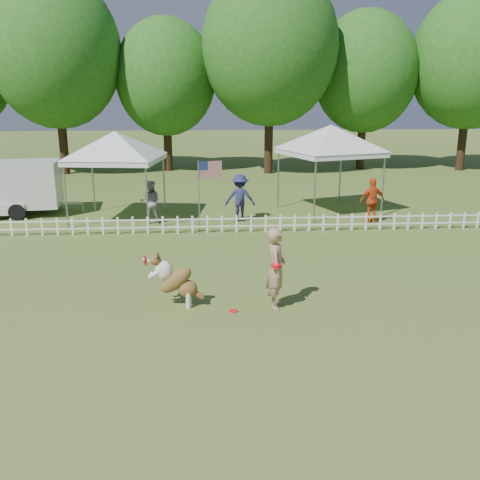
{
  "coord_description": "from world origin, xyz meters",
  "views": [
    {
      "loc": [
        -0.82,
        -10.67,
        4.59
      ],
      "look_at": [
        0.03,
        2.0,
        1.1
      ],
      "focal_mm": 40.0,
      "sensor_mm": 36.0,
      "label": 1
    }
  ],
  "objects": [
    {
      "name": "tree_far_right",
      "position": [
        15.0,
        21.5,
        5.7
      ],
      "size": [
        7.0,
        7.0,
        11.4
      ],
      "primitive_type": null,
      "color": "#245819",
      "rests_on": "ground"
    },
    {
      "name": "canopy_tent_right",
      "position": [
        4.11,
        10.09,
        1.68
      ],
      "size": [
        4.11,
        4.11,
        3.35
      ],
      "primitive_type": null,
      "rotation": [
        0.0,
        0.0,
        0.32
      ],
      "color": "white",
      "rests_on": "ground"
    },
    {
      "name": "handler",
      "position": [
        0.72,
        0.33,
        0.9
      ],
      "size": [
        0.53,
        0.72,
        1.81
      ],
      "primitive_type": "imported",
      "rotation": [
        0.0,
        0.0,
        1.42
      ],
      "color": "tan",
      "rests_on": "ground"
    },
    {
      "name": "flag_pole",
      "position": [
        -1.01,
        7.32,
        1.22
      ],
      "size": [
        0.89,
        0.47,
        2.43
      ],
      "primitive_type": null,
      "rotation": [
        0.0,
        0.0,
        0.42
      ],
      "color": "gray",
      "rests_on": "ground"
    },
    {
      "name": "spectator_c",
      "position": [
        5.28,
        8.11,
        0.82
      ],
      "size": [
        1.01,
        0.55,
        1.64
      ],
      "primitive_type": "imported",
      "rotation": [
        0.0,
        0.0,
        3.31
      ],
      "color": "#DD4C1A",
      "rests_on": "ground"
    },
    {
      "name": "tree_center_left",
      "position": [
        -3.0,
        22.5,
        4.9
      ],
      "size": [
        6.0,
        6.0,
        9.8
      ],
      "primitive_type": null,
      "color": "#245819",
      "rests_on": "ground"
    },
    {
      "name": "spectator_a",
      "position": [
        -2.79,
        8.61,
        0.78
      ],
      "size": [
        0.79,
        0.63,
        1.56
      ],
      "primitive_type": "imported",
      "rotation": [
        0.0,
        0.0,
        3.2
      ],
      "color": "gray",
      "rests_on": "ground"
    },
    {
      "name": "tree_center_right",
      "position": [
        3.0,
        21.0,
        6.3
      ],
      "size": [
        7.6,
        7.6,
        12.6
      ],
      "primitive_type": null,
      "color": "#245819",
      "rests_on": "ground"
    },
    {
      "name": "dog",
      "position": [
        -1.47,
        0.51,
        0.61
      ],
      "size": [
        1.22,
        0.48,
        1.23
      ],
      "primitive_type": null,
      "rotation": [
        0.0,
        0.0,
        -0.07
      ],
      "color": "brown",
      "rests_on": "ground"
    },
    {
      "name": "picket_fence",
      "position": [
        0.0,
        7.0,
        0.3
      ],
      "size": [
        22.0,
        0.08,
        0.6
      ],
      "primitive_type": null,
      "color": "white",
      "rests_on": "ground"
    },
    {
      "name": "tree_right",
      "position": [
        9.0,
        22.5,
        5.2
      ],
      "size": [
        6.2,
        6.2,
        10.4
      ],
      "primitive_type": null,
      "color": "#245819",
      "rests_on": "ground"
    },
    {
      "name": "spectator_b",
      "position": [
        0.49,
        8.76,
        0.87
      ],
      "size": [
        1.18,
        0.75,
        1.73
      ],
      "primitive_type": "imported",
      "rotation": [
        0.0,
        0.0,
        3.05
      ],
      "color": "navy",
      "rests_on": "ground"
    },
    {
      "name": "ground",
      "position": [
        0.0,
        0.0,
        0.0
      ],
      "size": [
        120.0,
        120.0,
        0.0
      ],
      "primitive_type": "plane",
      "color": "#33571B",
      "rests_on": "ground"
    },
    {
      "name": "frisbee_on_turf",
      "position": [
        -0.23,
        0.13,
        0.01
      ],
      "size": [
        0.24,
        0.24,
        0.02
      ],
      "primitive_type": "cylinder",
      "rotation": [
        0.0,
        0.0,
        0.26
      ],
      "color": "red",
      "rests_on": "ground"
    },
    {
      "name": "tree_left",
      "position": [
        -9.0,
        21.5,
        6.0
      ],
      "size": [
        7.4,
        7.4,
        12.0
      ],
      "primitive_type": null,
      "color": "#245819",
      "rests_on": "ground"
    },
    {
      "name": "canopy_tent_left",
      "position": [
        -4.02,
        9.2,
        1.61
      ],
      "size": [
        3.51,
        3.51,
        3.22
      ],
      "primitive_type": null,
      "rotation": [
        0.0,
        0.0,
        -0.14
      ],
      "color": "white",
      "rests_on": "ground"
    },
    {
      "name": "cargo_trailer",
      "position": [
        -8.42,
        10.31,
        1.06
      ],
      "size": [
        5.03,
        2.63,
        2.12
      ],
      "primitive_type": null,
      "rotation": [
        0.0,
        0.0,
        0.11
      ],
      "color": "silver",
      "rests_on": "ground"
    }
  ]
}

